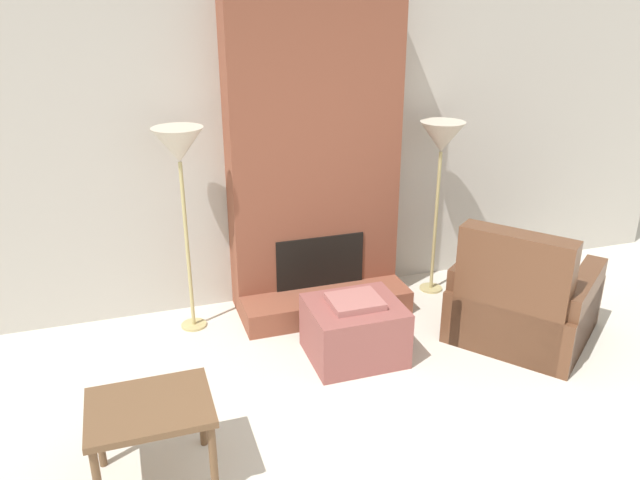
{
  "coord_description": "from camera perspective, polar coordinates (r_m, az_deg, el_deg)",
  "views": [
    {
      "loc": [
        -1.53,
        -1.96,
        2.6
      ],
      "look_at": [
        0.0,
        2.69,
        0.63
      ],
      "focal_mm": 35.0,
      "sensor_mm": 36.0,
      "label": 1
    }
  ],
  "objects": [
    {
      "name": "wall_back",
      "position": [
        5.4,
        -1.21,
        8.0
      ],
      "size": [
        7.56,
        0.06,
        2.6
      ],
      "primitive_type": "cube",
      "color": "#BCB7AD",
      "rests_on": "ground_plane"
    },
    {
      "name": "fireplace",
      "position": [
        5.21,
        -0.47,
        6.33
      ],
      "size": [
        1.44,
        0.72,
        2.6
      ],
      "color": "brown",
      "rests_on": "ground_plane"
    },
    {
      "name": "ottoman",
      "position": [
        4.73,
        3.15,
        -8.17
      ],
      "size": [
        0.69,
        0.6,
        0.49
      ],
      "color": "#8C4C47",
      "rests_on": "ground_plane"
    },
    {
      "name": "armchair",
      "position": [
        5.19,
        17.94,
        -5.56
      ],
      "size": [
        1.41,
        1.4,
        1.0
      ],
      "rotation": [
        0.0,
        0.0,
        2.24
      ],
      "color": "brown",
      "rests_on": "ground_plane"
    },
    {
      "name": "side_table",
      "position": [
        3.64,
        -15.25,
        -15.23
      ],
      "size": [
        0.67,
        0.53,
        0.52
      ],
      "color": "brown",
      "rests_on": "ground_plane"
    },
    {
      "name": "floor_lamp_left",
      "position": [
        4.8,
        -12.76,
        7.85
      ],
      "size": [
        0.39,
        0.39,
        1.66
      ],
      "color": "tan",
      "rests_on": "ground_plane"
    },
    {
      "name": "floor_lamp_right",
      "position": [
        5.46,
        11.05,
        8.73
      ],
      "size": [
        0.39,
        0.39,
        1.57
      ],
      "color": "tan",
      "rests_on": "ground_plane"
    }
  ]
}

